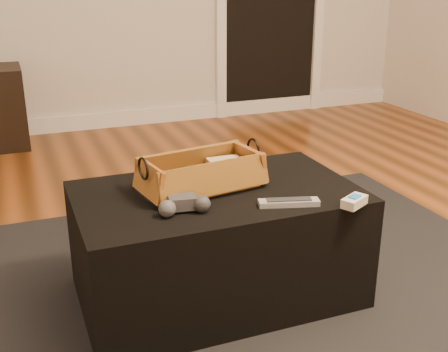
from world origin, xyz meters
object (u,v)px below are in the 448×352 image
object	(u,v)px
game_controller	(184,205)
silver_remote	(289,202)
wicker_basket	(201,175)
cream_gadget	(354,201)
ottoman	(217,244)
tv_remote	(198,184)

from	to	relation	value
game_controller	silver_remote	xyz separation A→B (m)	(0.34, -0.07, -0.02)
wicker_basket	silver_remote	distance (m)	0.34
cream_gadget	game_controller	bearing A→B (deg)	164.22
ottoman	silver_remote	distance (m)	0.35
silver_remote	game_controller	bearing A→B (deg)	168.49
game_controller	ottoman	bearing A→B (deg)	40.31
game_controller	cream_gadget	size ratio (longest dim) A/B	1.58
ottoman	wicker_basket	bearing A→B (deg)	137.25
wicker_basket	ottoman	bearing A→B (deg)	-42.75
tv_remote	cream_gadget	world-z (taller)	tv_remote
wicker_basket	cream_gadget	distance (m)	0.54
ottoman	silver_remote	world-z (taller)	silver_remote
silver_remote	cream_gadget	world-z (taller)	cream_gadget
ottoman	cream_gadget	distance (m)	0.53
wicker_basket	game_controller	bearing A→B (deg)	-124.34
wicker_basket	cream_gadget	size ratio (longest dim) A/B	4.29
ottoman	game_controller	xyz separation A→B (m)	(-0.17, -0.14, 0.24)
tv_remote	wicker_basket	xyz separation A→B (m)	(0.02, 0.02, 0.02)
game_controller	wicker_basket	bearing A→B (deg)	55.66
cream_gadget	tv_remote	bearing A→B (deg)	144.33
tv_remote	game_controller	distance (m)	0.19
game_controller	cream_gadget	bearing A→B (deg)	-15.78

